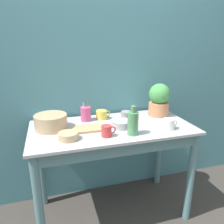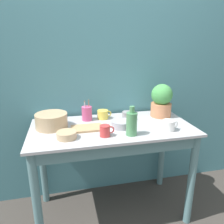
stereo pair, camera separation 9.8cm
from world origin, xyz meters
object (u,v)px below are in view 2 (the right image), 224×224
object	(u,v)px
bowl_wash_large	(52,121)
mug_red	(105,131)
potted_plant	(161,100)
tray_board	(87,128)
bowl_small_steel	(121,124)
bottle_tall	(132,123)
mug_yellow	(103,114)
mug_grey	(128,116)
utensil_cup	(87,113)
mug_white	(169,125)
bowl_small_tan	(67,135)

from	to	relation	value
bowl_wash_large	mug_red	xyz separation A→B (m)	(0.38, -0.26, -0.02)
potted_plant	tray_board	distance (m)	0.72
potted_plant	bowl_small_steel	xyz separation A→B (m)	(-0.42, -0.19, -0.12)
potted_plant	bowl_small_steel	bearing A→B (deg)	-155.97
bottle_tall	mug_yellow	xyz separation A→B (m)	(-0.14, 0.40, -0.05)
bowl_wash_large	mug_grey	bearing A→B (deg)	2.43
bottle_tall	tray_board	world-z (taller)	bottle_tall
utensil_cup	potted_plant	bearing A→B (deg)	-3.81
bottle_tall	mug_grey	world-z (taller)	bottle_tall
utensil_cup	bowl_wash_large	bearing A→B (deg)	-158.67
bowl_small_steel	utensil_cup	world-z (taller)	utensil_cup
bowl_wash_large	mug_white	size ratio (longest dim) A/B	1.97
bottle_tall	mug_red	size ratio (longest dim) A/B	2.03
potted_plant	mug_red	size ratio (longest dim) A/B	2.76
bowl_small_tan	potted_plant	bearing A→B (deg)	19.44
bowl_wash_large	bowl_small_steel	xyz separation A→B (m)	(0.54, -0.12, -0.03)
bottle_tall	bowl_small_steel	size ratio (longest dim) A/B	1.34
mug_white	bowl_small_steel	world-z (taller)	mug_white
tray_board	mug_grey	bearing A→B (deg)	18.29
potted_plant	mug_white	size ratio (longest dim) A/B	2.34
mug_yellow	tray_board	size ratio (longest dim) A/B	0.52
mug_yellow	mug_grey	world-z (taller)	mug_grey
bowl_small_steel	mug_grey	bearing A→B (deg)	57.12
mug_red	mug_white	size ratio (longest dim) A/B	0.85
bottle_tall	bowl_small_steel	world-z (taller)	bottle_tall
tray_board	mug_yellow	bearing A→B (deg)	51.91
mug_grey	bowl_wash_large	bearing A→B (deg)	-177.57
bottle_tall	mug_grey	xyz separation A→B (m)	(0.06, 0.30, -0.05)
bowl_small_steel	bowl_small_tan	bearing A→B (deg)	-165.31
mug_red	utensil_cup	distance (m)	0.38
bowl_small_tan	utensil_cup	world-z (taller)	utensil_cup
tray_board	bottle_tall	bearing A→B (deg)	-31.05
bowl_wash_large	utensil_cup	distance (m)	0.31
potted_plant	mug_grey	bearing A→B (deg)	-172.59
potted_plant	utensil_cup	size ratio (longest dim) A/B	1.62
bottle_tall	bowl_wash_large	bearing A→B (deg)	154.12
potted_plant	mug_red	world-z (taller)	potted_plant
tray_board	potted_plant	bearing A→B (deg)	13.26
bowl_wash_large	bowl_small_tan	distance (m)	0.26
bowl_wash_large	mug_yellow	xyz separation A→B (m)	(0.43, 0.12, -0.02)
bottle_tall	mug_white	size ratio (longest dim) A/B	1.72
mug_yellow	bowl_small_tan	distance (m)	0.48
potted_plant	mug_red	bearing A→B (deg)	-150.65
potted_plant	utensil_cup	xyz separation A→B (m)	(-0.67, 0.04, -0.09)
potted_plant	mug_grey	distance (m)	0.35
mug_grey	mug_yellow	bearing A→B (deg)	155.03
mug_white	mug_grey	bearing A→B (deg)	130.70
mug_red	tray_board	xyz separation A→B (m)	(-0.11, 0.16, -0.03)
utensil_cup	tray_board	distance (m)	0.22
bowl_wash_large	mug_white	world-z (taller)	bowl_wash_large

